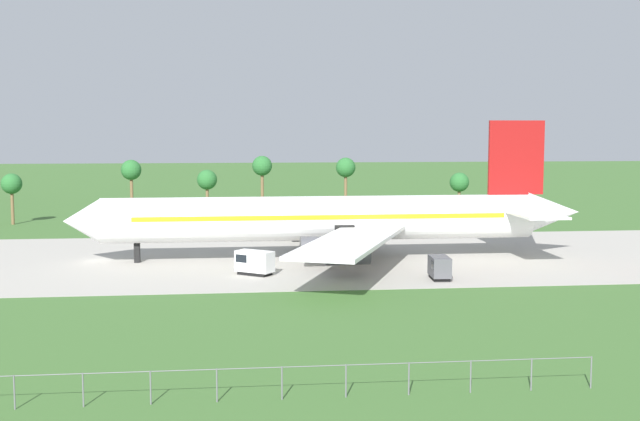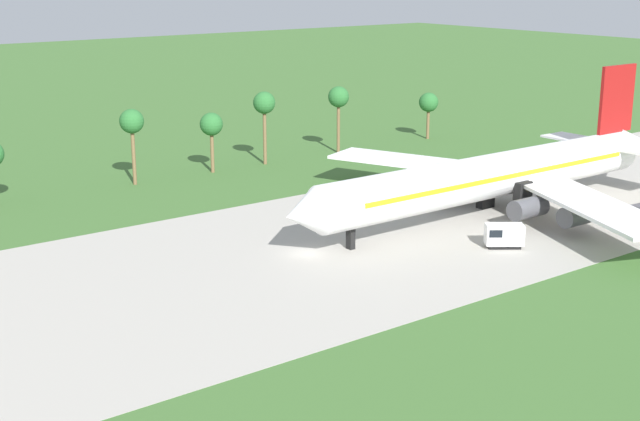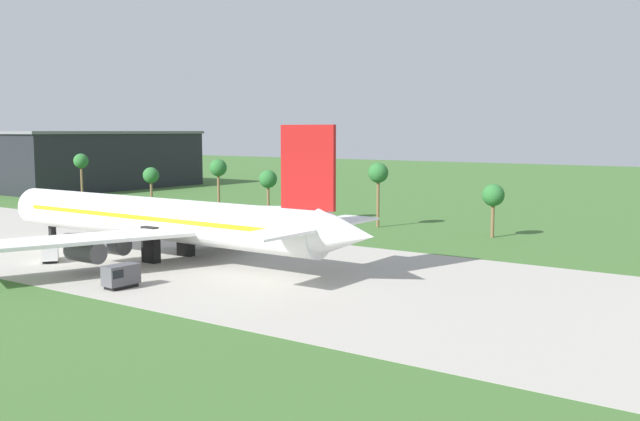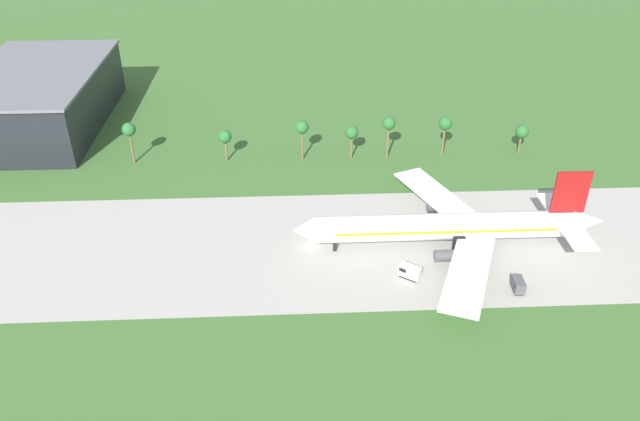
{
  "view_description": "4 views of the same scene",
  "coord_description": "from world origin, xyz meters",
  "px_view_note": "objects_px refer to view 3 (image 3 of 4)",
  "views": [
    {
      "loc": [
        17.05,
        -103.17,
        16.69
      ],
      "look_at": [
        28.25,
        -1.69,
        6.32
      ],
      "focal_mm": 45.0,
      "sensor_mm": 36.0,
      "label": 1
    },
    {
      "loc": [
        -56.57,
        -77.23,
        31.48
      ],
      "look_at": [
        0.7,
        -1.69,
        5.32
      ],
      "focal_mm": 50.0,
      "sensor_mm": 36.0,
      "label": 2
    },
    {
      "loc": [
        101.79,
        -67.29,
        17.14
      ],
      "look_at": [
        55.8,
        -1.69,
        8.17
      ],
      "focal_mm": 40.0,
      "sensor_mm": 36.0,
      "label": 3
    },
    {
      "loc": [
        -3.28,
        -111.04,
        77.41
      ],
      "look_at": [
        2.28,
        5.0,
        6.0
      ],
      "focal_mm": 35.0,
      "sensor_mm": 36.0,
      "label": 4
    }
  ],
  "objects_px": {
    "jet_airliner": "(163,220)",
    "terminal_building": "(89,159)",
    "fuel_truck": "(120,276)",
    "baggage_tug": "(50,250)"
  },
  "relations": [
    {
      "from": "jet_airliner",
      "to": "baggage_tug",
      "type": "distance_m",
      "value": 15.09
    },
    {
      "from": "fuel_truck",
      "to": "baggage_tug",
      "type": "bearing_deg",
      "value": 165.49
    },
    {
      "from": "baggage_tug",
      "to": "terminal_building",
      "type": "relative_size",
      "value": 0.08
    },
    {
      "from": "baggage_tug",
      "to": "terminal_building",
      "type": "bearing_deg",
      "value": 140.63
    },
    {
      "from": "fuel_truck",
      "to": "terminal_building",
      "type": "bearing_deg",
      "value": 144.11
    },
    {
      "from": "fuel_truck",
      "to": "terminal_building",
      "type": "height_order",
      "value": "terminal_building"
    },
    {
      "from": "baggage_tug",
      "to": "fuel_truck",
      "type": "bearing_deg",
      "value": -14.51
    },
    {
      "from": "jet_airliner",
      "to": "baggage_tug",
      "type": "height_order",
      "value": "jet_airliner"
    },
    {
      "from": "jet_airliner",
      "to": "terminal_building",
      "type": "distance_m",
      "value": 129.77
    },
    {
      "from": "jet_airliner",
      "to": "terminal_building",
      "type": "height_order",
      "value": "jet_airliner"
    }
  ]
}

